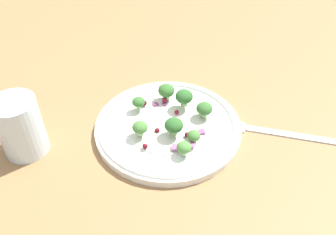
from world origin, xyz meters
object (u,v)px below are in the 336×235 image
Objects in this scene: broccoli_floret_2 at (186,147)px; water_glass at (20,127)px; plate at (168,126)px; broccoli_floret_0 at (140,128)px; fork at (273,132)px; broccoli_floret_1 at (165,91)px.

broccoli_floret_2 is 0.24× the size of water_glass.
broccoli_floret_0 reaches higher than plate.
broccoli_floret_0 is 0.14× the size of fork.
broccoli_floret_0 reaches higher than fork.
water_glass is (17.28, -2.04, 1.55)cm from broccoli_floret_0.
broccoli_floret_0 reaches higher than broccoli_floret_2.
broccoli_floret_1 is at bearing -87.49° from broccoli_floret_2.
broccoli_floret_2 is (-0.57, 13.04, -0.57)cm from broccoli_floret_1.
broccoli_floret_1 is (-5.48, -8.03, 0.16)cm from broccoli_floret_0.
fork is at bearing 174.17° from broccoli_floret_0.
broccoli_floret_2 reaches higher than fork.
fork is (-21.25, 2.17, -2.84)cm from broccoli_floret_0.
plate is at bearing 83.04° from broccoli_floret_1.
broccoli_floret_2 is (-1.32, 6.88, 1.82)cm from plate.
plate is 1.34× the size of fork.
broccoli_floret_1 is 19.02cm from fork.
water_glass is at bearing -6.75° from broccoli_floret_0.
fork is (-15.77, 10.20, -3.00)cm from broccoli_floret_1.
broccoli_floret_1 is 0.31× the size of water_glass.
broccoli_floret_0 is at bearing -5.83° from fork.
plate is at bearing -158.37° from broccoli_floret_0.
water_glass reaches higher than broccoli_floret_2.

